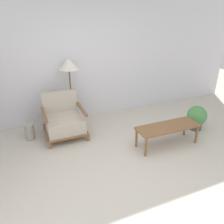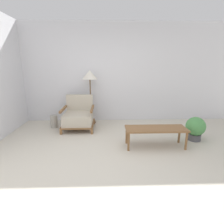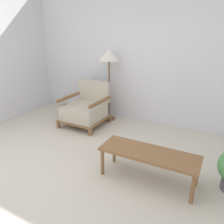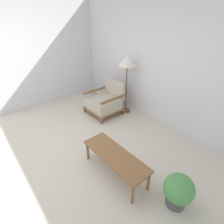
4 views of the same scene
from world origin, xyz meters
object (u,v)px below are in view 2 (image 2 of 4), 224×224
at_px(armchair, 79,117).
at_px(potted_plant, 195,128).
at_px(floor_lamp, 90,78).
at_px(vase, 54,121).
at_px(coffee_table, 156,130).

distance_m(armchair, potted_plant, 2.72).
bearing_deg(floor_lamp, armchair, -120.98).
distance_m(armchair, vase, 0.68).
height_order(vase, potted_plant, potted_plant).
xyz_separation_m(armchair, vase, (-0.66, 0.11, -0.15)).
bearing_deg(potted_plant, vase, 164.08).
height_order(armchair, potted_plant, armchair).
height_order(armchair, coffee_table, armchair).
relative_size(floor_lamp, coffee_table, 1.23).
xyz_separation_m(coffee_table, potted_plant, (0.94, 0.28, -0.07)).
xyz_separation_m(armchair, potted_plant, (2.60, -0.82, -0.03)).
bearing_deg(floor_lamp, vase, -159.51).
bearing_deg(coffee_table, floor_lamp, 131.66).
height_order(floor_lamp, potted_plant, floor_lamp).
distance_m(armchair, floor_lamp, 1.08).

